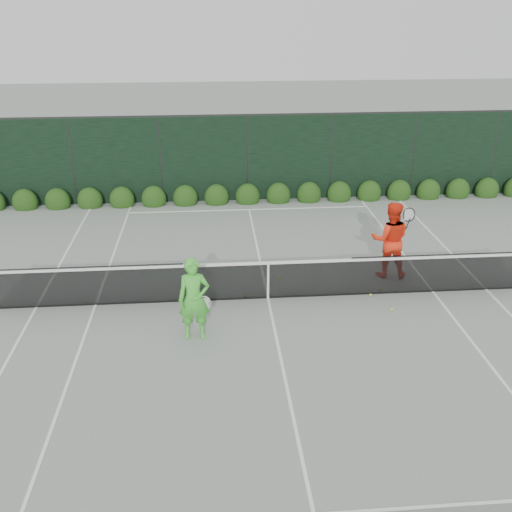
{
  "coord_description": "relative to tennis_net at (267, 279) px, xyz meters",
  "views": [
    {
      "loc": [
        -1.29,
        -12.12,
        6.63
      ],
      "look_at": [
        -0.27,
        0.3,
        1.0
      ],
      "focal_mm": 40.0,
      "sensor_mm": 36.0,
      "label": 1
    }
  ],
  "objects": [
    {
      "name": "windscreen_fence",
      "position": [
        0.02,
        -2.71,
        0.98
      ],
      "size": [
        32.0,
        21.07,
        3.06
      ],
      "color": "black",
      "rests_on": "ground"
    },
    {
      "name": "hedge_row",
      "position": [
        0.02,
        7.15,
        -0.3
      ],
      "size": [
        31.66,
        0.65,
        0.94
      ],
      "color": "#1A3D10",
      "rests_on": "ground"
    },
    {
      "name": "player_man",
      "position": [
        3.26,
        1.01,
        0.48
      ],
      "size": [
        1.11,
        0.94,
        2.02
      ],
      "rotation": [
        0.0,
        0.0,
        2.94
      ],
      "color": "#FF3215",
      "rests_on": "ground"
    },
    {
      "name": "ground",
      "position": [
        0.02,
        0.0,
        -0.53
      ],
      "size": [
        80.0,
        80.0,
        0.0
      ],
      "primitive_type": "plane",
      "color": "gray",
      "rests_on": "ground"
    },
    {
      "name": "tennis_balls",
      "position": [
        1.12,
        0.16,
        -0.5
      ],
      "size": [
        4.37,
        1.92,
        0.07
      ],
      "color": "#D1E633",
      "rests_on": "ground"
    },
    {
      "name": "tennis_net",
      "position": [
        0.0,
        0.0,
        0.0
      ],
      "size": [
        12.9,
        0.1,
        1.07
      ],
      "color": "#113316",
      "rests_on": "ground"
    },
    {
      "name": "court_lines",
      "position": [
        0.02,
        0.0,
        -0.53
      ],
      "size": [
        11.03,
        23.83,
        0.01
      ],
      "color": "white",
      "rests_on": "ground"
    },
    {
      "name": "player_woman",
      "position": [
        -1.7,
        -1.57,
        0.38
      ],
      "size": [
        0.69,
        0.44,
        1.82
      ],
      "rotation": [
        0.0,
        0.0,
        0.01
      ],
      "color": "#4ACC3B",
      "rests_on": "ground"
    }
  ]
}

